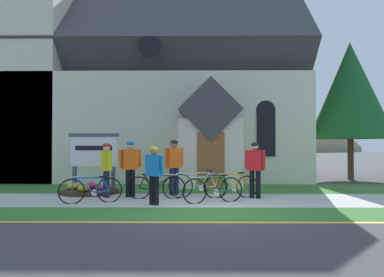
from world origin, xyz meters
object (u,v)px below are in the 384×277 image
bicycle_blue (91,190)px  cyclist_in_orange_jersey (130,164)px  cyclist_in_red_jersey (106,166)px  cyclist_in_blue_jersey (255,165)px  cyclist_in_white_jersey (174,162)px  bicycle_silver (156,187)px  roadside_conifer (350,91)px  bicycle_black (232,186)px  church_sign (94,153)px  bicycle_orange (198,185)px  bicycle_yellow (213,189)px  cyclist_in_yellow_jersey (154,171)px

bicycle_blue → cyclist_in_orange_jersey: size_ratio=0.96×
cyclist_in_red_jersey → cyclist_in_blue_jersey: cyclist_in_blue_jersey is taller
cyclist_in_orange_jersey → cyclist_in_white_jersey: bearing=18.8°
bicycle_silver → cyclist_in_white_jersey: cyclist_in_white_jersey is taller
cyclist_in_blue_jersey → roadside_conifer: roadside_conifer is taller
bicycle_black → cyclist_in_blue_jersey: bearing=-8.8°
church_sign → cyclist_in_blue_jersey: church_sign is taller
church_sign → bicycle_black: size_ratio=1.21×
cyclist_in_white_jersey → cyclist_in_orange_jersey: bearing=-161.2°
bicycle_orange → bicycle_yellow: (0.41, -0.90, -0.01)m
bicycle_silver → bicycle_blue: bicycle_silver is taller
cyclist_in_yellow_jersey → cyclist_in_white_jersey: size_ratio=0.89×
bicycle_silver → cyclist_in_white_jersey: (0.49, 0.79, 0.70)m
church_sign → cyclist_in_blue_jersey: (5.35, -1.54, -0.34)m
church_sign → cyclist_in_blue_jersey: bearing=-16.0°
bicycle_silver → bicycle_yellow: bicycle_yellow is taller
cyclist_in_orange_jersey → cyclist_in_yellow_jersey: 1.73m
bicycle_yellow → cyclist_in_yellow_jersey: cyclist_in_yellow_jersey is taller
bicycle_yellow → cyclist_in_white_jersey: cyclist_in_white_jersey is taller
bicycle_yellow → cyclist_in_blue_jersey: (1.31, 0.84, 0.63)m
church_sign → cyclist_in_white_jersey: size_ratio=1.14×
bicycle_orange → bicycle_yellow: 0.99m
church_sign → bicycle_orange: 4.03m
bicycle_yellow → cyclist_in_yellow_jersey: (-1.61, -0.41, 0.54)m
bicycle_black → cyclist_in_yellow_jersey: size_ratio=1.06×
church_sign → cyclist_in_white_jersey: church_sign is taller
bicycle_silver → cyclist_in_white_jersey: bearing=58.3°
cyclist_in_yellow_jersey → bicycle_black: bearing=31.6°
cyclist_in_blue_jersey → roadside_conifer: size_ratio=0.27×
bicycle_blue → church_sign: bearing=104.2°
church_sign → bicycle_yellow: size_ratio=1.18×
cyclist_in_blue_jersey → roadside_conifer: (5.43, 5.87, 3.15)m
bicycle_black → bicycle_orange: bicycle_orange is taller
bicycle_orange → roadside_conifer: roadside_conifer is taller
bicycle_blue → roadside_conifer: roadside_conifer is taller
cyclist_in_blue_jersey → roadside_conifer: 8.60m
bicycle_silver → cyclist_in_yellow_jersey: 1.25m
bicycle_silver → bicycle_orange: 1.28m
bicycle_black → bicycle_silver: bicycle_black is taller
bicycle_orange → cyclist_in_yellow_jersey: cyclist_in_yellow_jersey is taller
bicycle_blue → cyclist_in_yellow_jersey: size_ratio=1.05×
bicycle_silver → roadside_conifer: bearing=35.5°
bicycle_orange → roadside_conifer: 9.96m
church_sign → bicycle_yellow: 4.79m
bicycle_orange → bicycle_blue: bicycle_orange is taller
bicycle_blue → cyclist_in_orange_jersey: bearing=51.9°
bicycle_blue → bicycle_yellow: bearing=1.5°
bicycle_black → bicycle_blue: (-4.03, -1.04, 0.01)m
church_sign → bicycle_black: bearing=-17.1°
church_sign → cyclist_in_white_jersey: 3.00m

